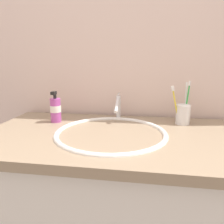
# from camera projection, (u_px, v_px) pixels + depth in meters

# --- Properties ---
(tiled_wall_back) EXTENTS (2.41, 0.04, 2.40)m
(tiled_wall_back) POSITION_uv_depth(u_px,v_px,m) (127.00, 48.00, 1.25)
(tiled_wall_back) COLOR beige
(tiled_wall_back) RESTS_ON ground
(vanity_counter) EXTENTS (1.21, 0.65, 0.82)m
(vanity_counter) POSITION_uv_depth(u_px,v_px,m) (118.00, 215.00, 1.09)
(vanity_counter) COLOR silver
(vanity_counter) RESTS_ON ground
(sink_basin) EXTENTS (0.50, 0.50, 0.11)m
(sink_basin) POSITION_uv_depth(u_px,v_px,m) (111.00, 141.00, 1.01)
(sink_basin) COLOR white
(sink_basin) RESTS_ON vanity_counter
(faucet) EXTENTS (0.02, 0.15, 0.14)m
(faucet) POSITION_uv_depth(u_px,v_px,m) (118.00, 106.00, 1.21)
(faucet) COLOR silver
(faucet) RESTS_ON sink_basin
(toothbrush_cup) EXTENTS (0.07, 0.07, 0.10)m
(toothbrush_cup) POSITION_uv_depth(u_px,v_px,m) (183.00, 114.00, 1.13)
(toothbrush_cup) COLOR white
(toothbrush_cup) RESTS_ON vanity_counter
(toothbrush_white) EXTENTS (0.01, 0.05, 0.20)m
(toothbrush_white) POSITION_uv_depth(u_px,v_px,m) (186.00, 100.00, 1.15)
(toothbrush_white) COLOR white
(toothbrush_white) RESTS_ON toothbrush_cup
(toothbrush_yellow) EXTENTS (0.05, 0.02, 0.19)m
(toothbrush_yellow) POSITION_uv_depth(u_px,v_px,m) (175.00, 102.00, 1.11)
(toothbrush_yellow) COLOR yellow
(toothbrush_yellow) RESTS_ON toothbrush_cup
(toothbrush_green) EXTENTS (0.03, 0.05, 0.21)m
(toothbrush_green) POSITION_uv_depth(u_px,v_px,m) (187.00, 99.00, 1.14)
(toothbrush_green) COLOR green
(toothbrush_green) RESTS_ON toothbrush_cup
(soap_dispenser) EXTENTS (0.06, 0.06, 0.16)m
(soap_dispenser) POSITION_uv_depth(u_px,v_px,m) (56.00, 109.00, 1.16)
(soap_dispenser) COLOR #B24CA5
(soap_dispenser) RESTS_ON vanity_counter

